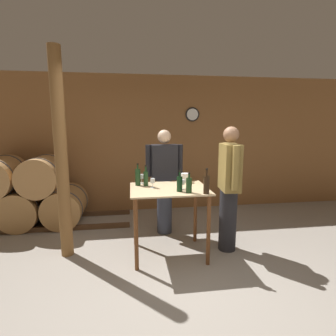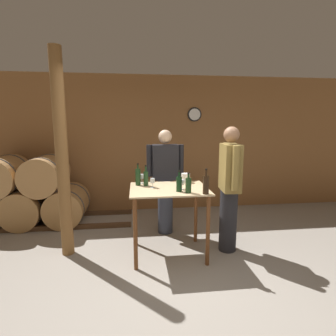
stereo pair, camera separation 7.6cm
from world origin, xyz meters
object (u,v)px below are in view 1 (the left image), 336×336
object	(u,v)px
wine_bottle_far_left	(138,177)
wine_bottle_right	(189,185)
wine_bottle_left	(146,178)
wine_glass_near_right	(182,182)
ice_bucket	(185,178)
wine_glass_near_left	(142,177)
wine_glass_near_center	(153,181)
person_visitor_with_scarf	(164,180)
wine_bottle_far_right	(206,184)
wooden_post	(61,156)
wine_bottle_center	(180,183)
person_host	(229,186)

from	to	relation	value
wine_bottle_far_left	wine_bottle_right	xyz separation A→B (m)	(0.61, -0.47, -0.02)
wine_bottle_left	wine_glass_near_right	bearing A→B (deg)	-28.90
wine_bottle_right	ice_bucket	world-z (taller)	wine_bottle_right
wine_bottle_far_left	wine_glass_near_left	size ratio (longest dim) A/B	2.29
wine_glass_near_center	person_visitor_with_scarf	xyz separation A→B (m)	(0.24, 0.70, -0.13)
wine_bottle_far_left	wine_bottle_far_right	xyz separation A→B (m)	(0.80, -0.55, -0.00)
wine_bottle_left	wine_bottle_right	xyz separation A→B (m)	(0.50, -0.43, -0.01)
wine_bottle_far_left	wine_glass_near_center	distance (m)	0.25
wooden_post	ice_bucket	xyz separation A→B (m)	(1.65, 0.13, -0.36)
wine_glass_near_left	wine_glass_near_right	bearing A→B (deg)	-38.22
wine_bottle_center	wine_glass_near_left	world-z (taller)	wine_bottle_center
wine_bottle_far_left	wine_bottle_left	bearing A→B (deg)	-21.95
wooden_post	wine_glass_near_right	xyz separation A→B (m)	(1.53, -0.26, -0.33)
wooden_post	wine_bottle_center	size ratio (longest dim) A/B	10.06
wine_glass_near_right	person_host	xyz separation A→B (m)	(0.68, 0.11, -0.10)
wine_bottle_far_right	wine_glass_near_right	xyz separation A→B (m)	(-0.25, 0.26, -0.03)
wine_bottle_center	wine_bottle_right	bearing A→B (deg)	-35.38
ice_bucket	person_visitor_with_scarf	size ratio (longest dim) A/B	0.08
wooden_post	wine_bottle_right	size ratio (longest dim) A/B	10.66
wine_bottle_far_right	person_host	bearing A→B (deg)	40.23
wooden_post	wine_glass_near_center	distance (m)	1.21
wine_bottle_left	wine_glass_near_center	size ratio (longest dim) A/B	2.24
wine_bottle_far_right	wine_glass_near_right	bearing A→B (deg)	133.98
wine_bottle_far_left	wine_bottle_center	bearing A→B (deg)	-38.21
person_host	wine_glass_near_left	bearing A→B (deg)	166.22
wine_glass_near_center	person_host	world-z (taller)	person_host
wine_bottle_far_left	wine_bottle_right	world-z (taller)	wine_bottle_far_left
wine_bottle_center	wine_bottle_far_right	xyz separation A→B (m)	(0.30, -0.15, 0.02)
wooden_post	wine_bottle_far_left	bearing A→B (deg)	1.60
wine_glass_near_left	wine_glass_near_center	size ratio (longest dim) A/B	1.05
wine_bottle_left	wine_bottle_right	size ratio (longest dim) A/B	1.12
wine_bottle_far_right	wine_bottle_center	bearing A→B (deg)	153.35
wine_bottle_left	wine_glass_near_right	world-z (taller)	wine_bottle_left
wine_glass_near_center	wine_bottle_far_right	bearing A→B (deg)	-31.91
wine_bottle_center	wine_bottle_right	xyz separation A→B (m)	(0.10, -0.07, -0.00)
wine_bottle_far_left	wine_bottle_far_right	distance (m)	0.97
wine_glass_near_right	ice_bucket	xyz separation A→B (m)	(0.12, 0.39, -0.02)
wine_bottle_center	ice_bucket	world-z (taller)	wine_bottle_center
wine_bottle_center	wine_glass_near_center	distance (m)	0.39
wooden_post	wine_bottle_far_left	world-z (taller)	wooden_post
wine_bottle_left	wine_glass_near_left	bearing A→B (deg)	109.41
wine_bottle_center	wine_bottle_far_right	bearing A→B (deg)	-26.65
wine_bottle_right	wine_glass_near_left	size ratio (longest dim) A/B	1.91
wine_bottle_far_left	wine_bottle_far_right	bearing A→B (deg)	-34.25
wine_glass_near_left	ice_bucket	xyz separation A→B (m)	(0.63, -0.01, -0.03)
wine_glass_near_left	wine_bottle_center	bearing A→B (deg)	-48.10
wine_bottle_far_left	wooden_post	bearing A→B (deg)	-178.40
wine_bottle_far_left	wine_glass_near_center	bearing A→B (deg)	-41.05
wine_bottle_far_left	wine_bottle_left	size ratio (longest dim) A/B	1.07
ice_bucket	wine_glass_near_right	bearing A→B (deg)	-107.45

